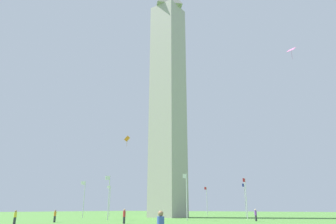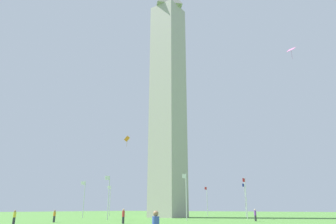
{
  "view_description": "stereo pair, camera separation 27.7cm",
  "coord_description": "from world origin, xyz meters",
  "px_view_note": "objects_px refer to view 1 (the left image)",
  "views": [
    {
      "loc": [
        54.67,
        38.41,
        1.8
      ],
      "look_at": [
        0.0,
        0.0,
        22.8
      ],
      "focal_mm": 32.83,
      "sensor_mm": 36.0,
      "label": 1
    },
    {
      "loc": [
        54.51,
        38.64,
        1.8
      ],
      "look_at": [
        0.0,
        0.0,
        22.8
      ],
      "focal_mm": 32.83,
      "sensor_mm": 36.0,
      "label": 2
    }
  ],
  "objects_px": {
    "flagpole_se": "(245,198)",
    "person_orange_shirt": "(55,216)",
    "person_purple_shirt": "(256,215)",
    "kite_pink_diamond": "(291,50)",
    "person_red_shirt": "(124,216)",
    "obelisk_monument": "(168,89)",
    "flagpole_ne": "(186,194)",
    "flagpole_e": "(246,196)",
    "flagpole_w": "(110,199)",
    "flagpole_s": "(207,199)",
    "kite_orange_box": "(127,139)",
    "person_yellow_shirt": "(15,217)",
    "flagpole_sw": "(157,200)",
    "flagpole_nw": "(84,197)",
    "flagpole_n": "(109,195)"
  },
  "relations": [
    {
      "from": "obelisk_monument",
      "to": "kite_orange_box",
      "type": "height_order",
      "value": "obelisk_monument"
    },
    {
      "from": "person_orange_shirt",
      "to": "flagpole_sw",
      "type": "bearing_deg",
      "value": -0.64
    },
    {
      "from": "person_red_shirt",
      "to": "kite_orange_box",
      "type": "distance_m",
      "value": 26.19
    },
    {
      "from": "flagpole_s",
      "to": "person_yellow_shirt",
      "type": "xyz_separation_m",
      "value": [
        51.14,
        2.22,
        -3.14
      ]
    },
    {
      "from": "flagpole_se",
      "to": "person_orange_shirt",
      "type": "distance_m",
      "value": 41.46
    },
    {
      "from": "kite_orange_box",
      "to": "person_orange_shirt",
      "type": "bearing_deg",
      "value": 14.06
    },
    {
      "from": "person_purple_shirt",
      "to": "kite_orange_box",
      "type": "bearing_deg",
      "value": -7.89
    },
    {
      "from": "flagpole_s",
      "to": "flagpole_sw",
      "type": "distance_m",
      "value": 13.1
    },
    {
      "from": "flagpole_ne",
      "to": "person_orange_shirt",
      "type": "xyz_separation_m",
      "value": [
        15.56,
        -11.27,
        -3.14
      ]
    },
    {
      "from": "person_red_shirt",
      "to": "flagpole_s",
      "type": "bearing_deg",
      "value": -36.06
    },
    {
      "from": "flagpole_nw",
      "to": "person_red_shirt",
      "type": "height_order",
      "value": "flagpole_nw"
    },
    {
      "from": "flagpole_s",
      "to": "kite_pink_diamond",
      "type": "bearing_deg",
      "value": 66.56
    },
    {
      "from": "flagpole_nw",
      "to": "kite_orange_box",
      "type": "bearing_deg",
      "value": 110.09
    },
    {
      "from": "flagpole_w",
      "to": "obelisk_monument",
      "type": "bearing_deg",
      "value": 90.22
    },
    {
      "from": "person_orange_shirt",
      "to": "kite_pink_diamond",
      "type": "height_order",
      "value": "kite_pink_diamond"
    },
    {
      "from": "flagpole_nw",
      "to": "person_yellow_shirt",
      "type": "bearing_deg",
      "value": 33.17
    },
    {
      "from": "obelisk_monument",
      "to": "flagpole_se",
      "type": "distance_m",
      "value": 29.88
    },
    {
      "from": "person_red_shirt",
      "to": "obelisk_monument",
      "type": "bearing_deg",
      "value": -27.0
    },
    {
      "from": "person_purple_shirt",
      "to": "flagpole_n",
      "type": "bearing_deg",
      "value": 12.48
    },
    {
      "from": "flagpole_s",
      "to": "kite_pink_diamond",
      "type": "relative_size",
      "value": 2.68
    },
    {
      "from": "kite_orange_box",
      "to": "flagpole_ne",
      "type": "bearing_deg",
      "value": 79.23
    },
    {
      "from": "flagpole_ne",
      "to": "flagpole_sw",
      "type": "relative_size",
      "value": 1.0
    },
    {
      "from": "flagpole_sw",
      "to": "flagpole_n",
      "type": "bearing_deg",
      "value": 22.5
    },
    {
      "from": "flagpole_n",
      "to": "flagpole_w",
      "type": "relative_size",
      "value": 1.0
    },
    {
      "from": "flagpole_ne",
      "to": "flagpole_s",
      "type": "height_order",
      "value": "same"
    },
    {
      "from": "flagpole_se",
      "to": "flagpole_e",
      "type": "bearing_deg",
      "value": 22.5
    },
    {
      "from": "flagpole_ne",
      "to": "flagpole_nw",
      "type": "height_order",
      "value": "same"
    },
    {
      "from": "flagpole_e",
      "to": "kite_orange_box",
      "type": "height_order",
      "value": "kite_orange_box"
    },
    {
      "from": "flagpole_se",
      "to": "flagpole_s",
      "type": "xyz_separation_m",
      "value": [
        -5.02,
        -12.11,
        0.0
      ]
    },
    {
      "from": "person_yellow_shirt",
      "to": "person_red_shirt",
      "type": "xyz_separation_m",
      "value": [
        -8.99,
        8.8,
        0.08
      ]
    },
    {
      "from": "person_red_shirt",
      "to": "flagpole_sw",
      "type": "bearing_deg",
      "value": -18.8
    },
    {
      "from": "person_purple_shirt",
      "to": "flagpole_ne",
      "type": "bearing_deg",
      "value": 11.53
    },
    {
      "from": "kite_pink_diamond",
      "to": "person_purple_shirt",
      "type": "bearing_deg",
      "value": -20.42
    },
    {
      "from": "obelisk_monument",
      "to": "kite_pink_diamond",
      "type": "bearing_deg",
      "value": 101.35
    },
    {
      "from": "obelisk_monument",
      "to": "person_red_shirt",
      "type": "distance_m",
      "value": 38.89
    },
    {
      "from": "person_red_shirt",
      "to": "person_yellow_shirt",
      "type": "bearing_deg",
      "value": 84.9
    },
    {
      "from": "flagpole_e",
      "to": "kite_pink_diamond",
      "type": "height_order",
      "value": "kite_pink_diamond"
    },
    {
      "from": "flagpole_nw",
      "to": "person_yellow_shirt",
      "type": "xyz_separation_m",
      "value": [
        21.91,
        14.32,
        -3.14
      ]
    },
    {
      "from": "flagpole_nw",
      "to": "person_orange_shirt",
      "type": "bearing_deg",
      "value": 39.75
    },
    {
      "from": "flagpole_e",
      "to": "flagpole_w",
      "type": "relative_size",
      "value": 1.0
    },
    {
      "from": "flagpole_w",
      "to": "person_red_shirt",
      "type": "xyz_separation_m",
      "value": [
        25.03,
        28.14,
        -3.07
      ]
    },
    {
      "from": "person_red_shirt",
      "to": "kite_pink_diamond",
      "type": "xyz_separation_m",
      "value": [
        -30.49,
        15.87,
        31.72
      ]
    },
    {
      "from": "person_yellow_shirt",
      "to": "person_red_shirt",
      "type": "relative_size",
      "value": 0.92
    },
    {
      "from": "flagpole_n",
      "to": "person_orange_shirt",
      "type": "xyz_separation_m",
      "value": [
        10.54,
        0.83,
        -3.14
      ]
    },
    {
      "from": "person_purple_shirt",
      "to": "kite_pink_diamond",
      "type": "height_order",
      "value": "kite_pink_diamond"
    },
    {
      "from": "flagpole_se",
      "to": "person_purple_shirt",
      "type": "xyz_separation_m",
      "value": [
        20.57,
        9.6,
        -3.09
      ]
    },
    {
      "from": "kite_orange_box",
      "to": "flagpole_se",
      "type": "bearing_deg",
      "value": 143.06
    },
    {
      "from": "flagpole_e",
      "to": "flagpole_sw",
      "type": "height_order",
      "value": "same"
    },
    {
      "from": "flagpole_ne",
      "to": "kite_pink_diamond",
      "type": "distance_m",
      "value": 36.71
    },
    {
      "from": "kite_orange_box",
      "to": "flagpole_e",
      "type": "bearing_deg",
      "value": 113.43
    }
  ]
}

